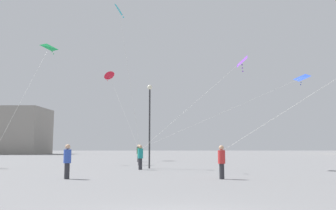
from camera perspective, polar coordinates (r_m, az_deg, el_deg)
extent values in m
cylinder|color=#2D2D33|center=(29.91, -4.68, -9.03)|extent=(0.26, 0.26, 0.79)
cylinder|color=#388C47|center=(29.89, -4.66, -7.61)|extent=(0.38, 0.38, 0.69)
sphere|color=tan|center=(29.89, -4.65, -6.71)|extent=(0.26, 0.26, 0.26)
cylinder|color=#2D2D33|center=(36.49, -4.83, -8.62)|extent=(0.26, 0.26, 0.81)
cylinder|color=black|center=(36.47, -4.82, -7.43)|extent=(0.39, 0.39, 0.70)
sphere|color=tan|center=(36.47, -4.81, -6.67)|extent=(0.26, 0.26, 0.26)
cylinder|color=#2D2D33|center=(23.95, -4.55, -9.60)|extent=(0.25, 0.25, 0.76)
cylinder|color=teal|center=(23.93, -4.53, -7.91)|extent=(0.36, 0.36, 0.66)
sphere|color=tan|center=(23.92, -4.52, -6.83)|extent=(0.25, 0.25, 0.25)
cylinder|color=#2D2D33|center=(17.10, 8.79, -10.67)|extent=(0.24, 0.24, 0.73)
cylinder|color=red|center=(17.07, 8.74, -8.39)|extent=(0.35, 0.35, 0.63)
sphere|color=tan|center=(17.07, 8.72, -6.93)|extent=(0.24, 0.24, 0.24)
cylinder|color=#2D2D33|center=(17.64, -16.20, -10.33)|extent=(0.24, 0.24, 0.75)
cylinder|color=#3351B7|center=(17.61, -16.12, -8.05)|extent=(0.36, 0.36, 0.65)
sphere|color=tan|center=(17.60, -16.07, -6.59)|extent=(0.24, 0.24, 0.24)
pyramid|color=green|center=(35.72, -18.81, 8.95)|extent=(1.51, 1.59, 0.71)
sphere|color=green|center=(35.65, -18.62, 8.59)|extent=(0.10, 0.10, 0.10)
sphere|color=green|center=(35.57, -18.41, 8.26)|extent=(0.10, 0.10, 0.10)
sphere|color=green|center=(35.49, -18.20, 7.93)|extent=(0.10, 0.10, 0.10)
cylinder|color=silver|center=(31.55, -22.19, 2.08)|extent=(1.14, 7.30, 9.73)
cone|color=red|center=(43.50, -9.62, 4.85)|extent=(1.73, 1.73, 0.99)
sphere|color=red|center=(43.58, -9.70, 4.55)|extent=(0.10, 0.10, 0.10)
sphere|color=red|center=(43.67, -9.79, 4.25)|extent=(0.10, 0.10, 0.10)
sphere|color=red|center=(43.75, -9.88, 3.95)|extent=(0.10, 0.10, 0.10)
cylinder|color=silver|center=(39.73, -7.44, -0.65)|extent=(4.15, 5.71, 9.02)
pyramid|color=purple|center=(26.04, 11.92, 7.00)|extent=(0.85, 1.49, 0.73)
sphere|color=purple|center=(26.13, 12.02, 6.43)|extent=(0.10, 0.10, 0.10)
sphere|color=purple|center=(26.22, 12.07, 5.92)|extent=(0.10, 0.10, 0.10)
sphere|color=purple|center=(26.31, 12.12, 5.41)|extent=(0.10, 0.10, 0.10)
cylinder|color=silver|center=(24.53, 4.08, 0.09)|extent=(7.26, 0.81, 6.39)
cylinder|color=silver|center=(16.78, 21.30, 0.83)|extent=(7.03, 2.88, 4.68)
pyramid|color=#1EB2C6|center=(25.64, -7.99, 15.21)|extent=(0.56, 1.20, 0.66)
sphere|color=#1EB2C6|center=(25.47, -7.81, 14.81)|extent=(0.10, 0.10, 0.10)
sphere|color=#1EB2C6|center=(25.31, -7.57, 14.44)|extent=(0.10, 0.10, 0.10)
sphere|color=#1EB2C6|center=(25.15, -7.32, 14.07)|extent=(0.10, 0.10, 0.10)
cylinder|color=silver|center=(24.29, -6.32, 4.29)|extent=(1.61, 0.34, 9.82)
pyramid|color=blue|center=(37.91, 21.04, 4.21)|extent=(1.53, 1.74, 0.70)
sphere|color=blue|center=(38.01, 20.99, 3.82)|extent=(0.10, 0.10, 0.10)
sphere|color=blue|center=(38.10, 20.92, 3.48)|extent=(0.10, 0.10, 0.10)
sphere|color=blue|center=(38.19, 20.86, 3.13)|extent=(0.10, 0.10, 0.10)
cylinder|color=silver|center=(36.07, 8.41, -1.45)|extent=(16.62, 1.86, 7.21)
cylinder|color=#2D2D30|center=(25.33, -3.04, -3.82)|extent=(0.12, 0.12, 5.74)
sphere|color=#EAE5C6|center=(25.67, -3.00, 2.93)|extent=(0.36, 0.36, 0.36)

